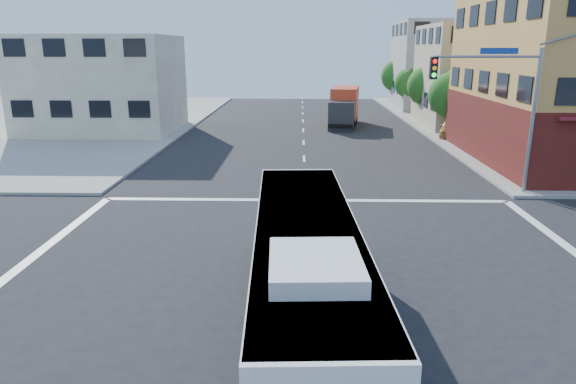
{
  "coord_description": "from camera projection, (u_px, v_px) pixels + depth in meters",
  "views": [
    {
      "loc": [
        -0.27,
        -13.88,
        6.99
      ],
      "look_at": [
        -0.72,
        5.14,
        1.63
      ],
      "focal_mm": 32.0,
      "sensor_mm": 36.0,
      "label": 1
    }
  ],
  "objects": [
    {
      "name": "ground",
      "position": [
        308.0,
        292.0,
        15.25
      ],
      "size": [
        120.0,
        120.0,
        0.0
      ],
      "primitive_type": "plane",
      "color": "black",
      "rests_on": "ground"
    },
    {
      "name": "building_east_near",
      "position": [
        491.0,
        76.0,
        46.33
      ],
      "size": [
        12.06,
        10.06,
        9.0
      ],
      "color": "tan",
      "rests_on": "ground"
    },
    {
      "name": "building_east_far",
      "position": [
        449.0,
        66.0,
        59.67
      ],
      "size": [
        12.06,
        10.06,
        10.0
      ],
      "color": "#A7A7A2",
      "rests_on": "ground"
    },
    {
      "name": "building_west",
      "position": [
        103.0,
        84.0,
        43.4
      ],
      "size": [
        12.06,
        10.06,
        8.0
      ],
      "color": "beige",
      "rests_on": "ground"
    },
    {
      "name": "signal_mast_ne",
      "position": [
        501.0,
        92.0,
        23.91
      ],
      "size": [
        7.91,
        1.13,
        8.07
      ],
      "color": "gray",
      "rests_on": "ground"
    },
    {
      "name": "street_tree_a",
      "position": [
        453.0,
        92.0,
        40.87
      ],
      "size": [
        3.6,
        3.6,
        5.53
      ],
      "color": "#392014",
      "rests_on": "ground"
    },
    {
      "name": "street_tree_b",
      "position": [
        429.0,
        83.0,
        48.53
      ],
      "size": [
        3.8,
        3.8,
        5.79
      ],
      "color": "#392014",
      "rests_on": "ground"
    },
    {
      "name": "street_tree_c",
      "position": [
        411.0,
        81.0,
        56.3
      ],
      "size": [
        3.4,
        3.4,
        5.29
      ],
      "color": "#392014",
      "rests_on": "ground"
    },
    {
      "name": "street_tree_d",
      "position": [
        398.0,
        74.0,
        63.89
      ],
      "size": [
        4.0,
        4.0,
        6.03
      ],
      "color": "#392014",
      "rests_on": "ground"
    },
    {
      "name": "transit_bus",
      "position": [
        306.0,
        277.0,
        12.42
      ],
      "size": [
        2.92,
        11.36,
        3.34
      ],
      "rotation": [
        0.0,
        0.0,
        0.04
      ],
      "color": "black",
      "rests_on": "ground"
    },
    {
      "name": "box_truck",
      "position": [
        344.0,
        108.0,
        47.27
      ],
      "size": [
        3.36,
        7.93,
        3.46
      ],
      "rotation": [
        0.0,
        0.0,
        -0.15
      ],
      "color": "#28282D",
      "rests_on": "ground"
    },
    {
      "name": "parked_car",
      "position": [
        452.0,
        127.0,
        41.41
      ],
      "size": [
        3.23,
        4.98,
        1.58
      ],
      "primitive_type": "imported",
      "rotation": [
        0.0,
        0.0,
        -0.32
      ],
      "color": "gold",
      "rests_on": "ground"
    }
  ]
}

